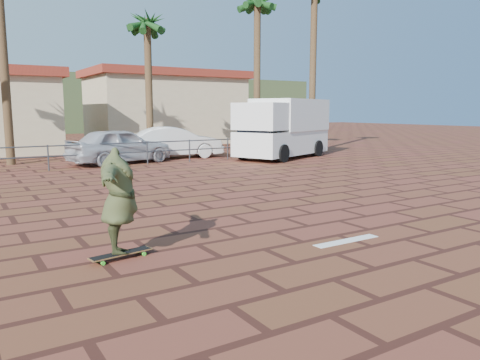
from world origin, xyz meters
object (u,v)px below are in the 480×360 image
Objects in this scene: skateboarder at (119,201)px; car_silver at (120,146)px; campervan at (283,127)px; car_white at (175,142)px; longboard at (121,254)px.

car_silver is at bearing 2.61° from skateboarder.
car_white is at bearing 125.90° from campervan.
car_white reaches higher than longboard.
campervan is (11.74, 11.32, 0.57)m from skateboarder.
longboard is 0.51× the size of skateboarder.
skateboarder reaches higher than car_white.
car_silver is 3.22m from car_white.
skateboarder is at bearing 163.80° from car_white.
longboard is at bearing 163.80° from car_white.
car_silver reaches higher than longboard.
campervan is at bearing -25.73° from skateboarder.
longboard is 16.37m from campervan.
campervan reaches higher than longboard.
longboard is at bearing 148.96° from car_silver.
skateboarder is 13.72m from car_silver.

